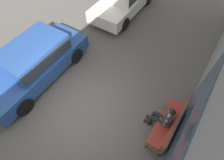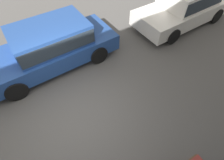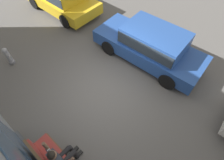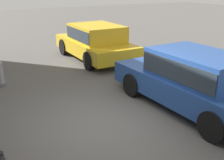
{
  "view_description": "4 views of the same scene",
  "coord_description": "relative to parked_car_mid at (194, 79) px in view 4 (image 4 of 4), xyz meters",
  "views": [
    {
      "loc": [
        1.74,
        2.6,
        5.68
      ],
      "look_at": [
        -0.98,
        0.73,
        1.09
      ],
      "focal_mm": 28.0,
      "sensor_mm": 36.0,
      "label": 1
    },
    {
      "loc": [
        0.35,
        2.6,
        4.44
      ],
      "look_at": [
        -1.04,
        0.31,
        1.22
      ],
      "focal_mm": 28.0,
      "sensor_mm": 36.0,
      "label": 2
    },
    {
      "loc": [
        -2.62,
        2.6,
        5.45
      ],
      "look_at": [
        -0.52,
        0.27,
        1.24
      ],
      "focal_mm": 28.0,
      "sensor_mm": 36.0,
      "label": 3
    },
    {
      "loc": [
        -5.02,
        2.6,
        3.06
      ],
      "look_at": [
        -0.41,
        0.09,
        1.22
      ],
      "focal_mm": 45.0,
      "sensor_mm": 36.0,
      "label": 4
    }
  ],
  "objects": [
    {
      "name": "ground_plane",
      "position": [
        0.26,
        2.29,
        -0.81
      ],
      "size": [
        60.0,
        60.0,
        0.0
      ],
      "primitive_type": "plane",
      "color": "#565451"
    },
    {
      "name": "parked_car_mid",
      "position": [
        0.0,
        0.0,
        0.0
      ],
      "size": [
        4.57,
        1.97,
        1.48
      ],
      "color": "#23478E",
      "rests_on": "ground_plane"
    },
    {
      "name": "fire_hydrant",
      "position": [
        4.06,
        4.0,
        -0.42
      ],
      "size": [
        0.38,
        0.26,
        0.81
      ],
      "color": "slate",
      "rests_on": "ground_plane"
    },
    {
      "name": "parked_car_far",
      "position": [
        5.52,
        0.05,
        -0.02
      ],
      "size": [
        4.28,
        2.04,
        1.43
      ],
      "color": "gold",
      "rests_on": "ground_plane"
    }
  ]
}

